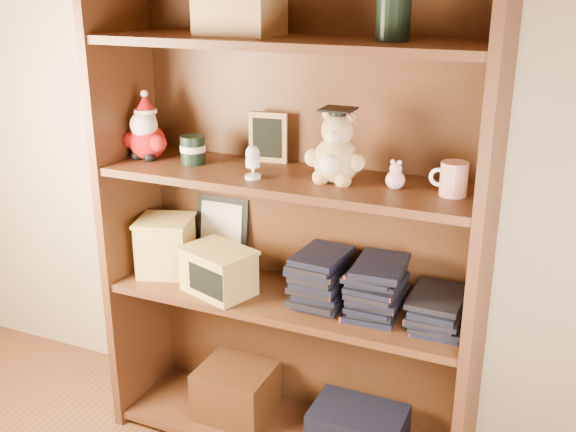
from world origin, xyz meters
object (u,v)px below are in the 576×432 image
at_px(bookcase, 294,223).
at_px(grad_teddy_bear, 336,154).
at_px(treats_box, 166,245).
at_px(teacher_mug, 453,179).

relative_size(bookcase, grad_teddy_bear, 7.27).
bearing_deg(grad_teddy_bear, treats_box, 179.45).
xyz_separation_m(grad_teddy_bear, teacher_mug, (0.33, 0.01, -0.04)).
relative_size(grad_teddy_bear, treats_box, 0.99).
bearing_deg(grad_teddy_bear, teacher_mug, 1.14).
bearing_deg(treats_box, bookcase, 6.47).
relative_size(teacher_mug, treats_box, 0.47).
xyz_separation_m(bookcase, treats_box, (-0.45, -0.05, -0.13)).
relative_size(bookcase, teacher_mug, 15.19).
bearing_deg(bookcase, grad_teddy_bear, -20.11).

